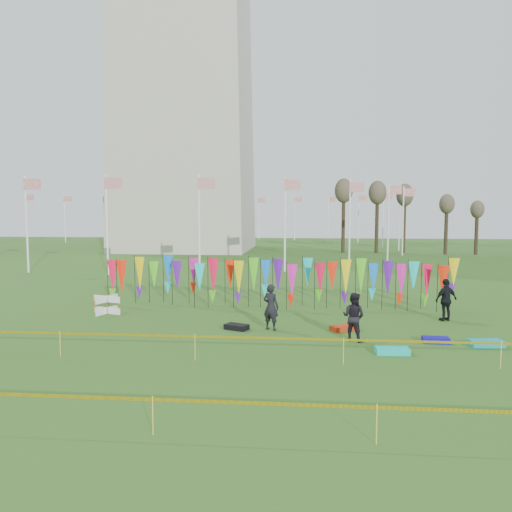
# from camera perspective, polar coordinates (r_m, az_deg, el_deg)

# --- Properties ---
(ground) EXTENTS (160.00, 160.00, 0.00)m
(ground) POSITION_cam_1_polar(r_m,az_deg,el_deg) (19.08, 0.67, -10.14)
(ground) COLOR #2D5618
(ground) RESTS_ON ground
(flagpole_ring) EXTENTS (57.40, 56.16, 8.00)m
(flagpole_ring) POSITION_cam_1_polar(r_m,az_deg,el_deg) (68.15, -7.80, 4.11)
(flagpole_ring) COLOR white
(flagpole_ring) RESTS_ON ground
(banner_row) EXTENTS (18.64, 0.64, 2.51)m
(banner_row) POSITION_cam_1_polar(r_m,az_deg,el_deg) (26.32, 2.66, -2.34)
(banner_row) COLOR black
(banner_row) RESTS_ON ground
(caution_tape_near) EXTENTS (26.00, 0.02, 0.90)m
(caution_tape_near) POSITION_cam_1_polar(r_m,az_deg,el_deg) (16.84, -0.70, -9.45)
(caution_tape_near) COLOR #DFC004
(caution_tape_near) RESTS_ON ground
(caution_tape_far) EXTENTS (26.00, 0.02, 0.90)m
(caution_tape_far) POSITION_cam_1_polar(r_m,az_deg,el_deg) (11.46, -3.84, -16.50)
(caution_tape_far) COLOR #DFC004
(caution_tape_far) RESTS_ON ground
(box_kite) EXTENTS (0.83, 0.83, 0.92)m
(box_kite) POSITION_cam_1_polar(r_m,az_deg,el_deg) (25.70, -16.68, -5.35)
(box_kite) COLOR red
(box_kite) RESTS_ON ground
(person_left) EXTENTS (0.87, 0.78, 1.97)m
(person_left) POSITION_cam_1_polar(r_m,az_deg,el_deg) (21.27, 1.71, -5.84)
(person_left) COLOR black
(person_left) RESTS_ON ground
(person_mid) EXTENTS (1.08, 0.94, 1.89)m
(person_mid) POSITION_cam_1_polar(r_m,az_deg,el_deg) (19.85, 11.10, -6.83)
(person_mid) COLOR black
(person_mid) RESTS_ON ground
(person_right) EXTENTS (1.31, 1.08, 1.95)m
(person_right) POSITION_cam_1_polar(r_m,az_deg,el_deg) (24.62, 20.90, -4.71)
(person_right) COLOR black
(person_right) RESTS_ON ground
(kite_bag_turquoise) EXTENTS (1.18, 0.63, 0.23)m
(kite_bag_turquoise) POSITION_cam_1_polar(r_m,az_deg,el_deg) (18.54, 15.30, -10.39)
(kite_bag_turquoise) COLOR #0ED5C7
(kite_bag_turquoise) RESTS_ON ground
(kite_bag_blue) EXTENTS (1.03, 0.59, 0.21)m
(kite_bag_blue) POSITION_cam_1_polar(r_m,az_deg,el_deg) (20.58, 19.85, -9.01)
(kite_bag_blue) COLOR #130AA6
(kite_bag_blue) RESTS_ON ground
(kite_bag_red) EXTENTS (1.29, 1.04, 0.22)m
(kite_bag_red) POSITION_cam_1_polar(r_m,az_deg,el_deg) (21.64, 10.06, -8.10)
(kite_bag_red) COLOR red
(kite_bag_red) RESTS_ON ground
(kite_bag_black) EXTENTS (1.12, 0.91, 0.23)m
(kite_bag_black) POSITION_cam_1_polar(r_m,az_deg,el_deg) (21.51, -2.23, -8.09)
(kite_bag_black) COLOR black
(kite_bag_black) RESTS_ON ground
(kite_bag_teal) EXTENTS (1.29, 0.75, 0.23)m
(kite_bag_teal) POSITION_cam_1_polar(r_m,az_deg,el_deg) (20.73, 24.81, -9.04)
(kite_bag_teal) COLOR #0CA2A8
(kite_bag_teal) RESTS_ON ground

